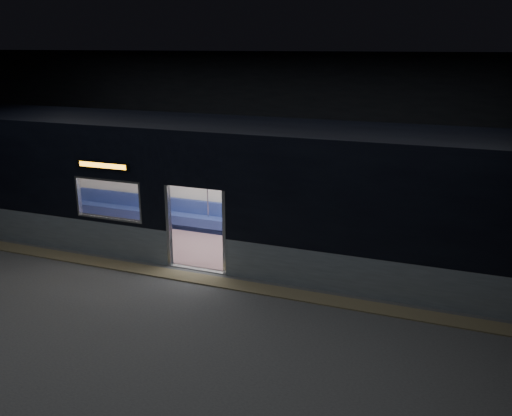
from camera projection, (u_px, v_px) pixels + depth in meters
The scene contains 7 objects.
station_floor at pixel (176, 287), 12.11m from camera, with size 24.00×14.00×0.01m, color #47494C.
station_envelope at pixel (169, 123), 11.04m from camera, with size 24.00×14.00×5.00m.
tactile_strip at pixel (188, 277), 12.59m from camera, with size 22.80×0.50×0.03m, color #8C7F59.
metro_car at pixel (222, 181), 13.84m from camera, with size 18.00×3.04×3.35m.
passenger at pixel (416, 230), 13.40m from camera, with size 0.43×0.70×1.37m.
handbag at pixel (415, 238), 13.23m from camera, with size 0.26×0.22×0.13m, color black.
transit_map at pixel (358, 196), 14.01m from camera, with size 0.88×0.03×0.57m, color white.
Camera 1 is at (5.63, -9.70, 5.20)m, focal length 38.00 mm.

